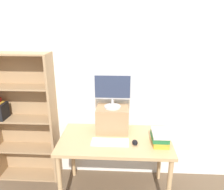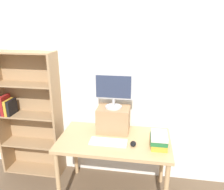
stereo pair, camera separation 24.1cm
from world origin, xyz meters
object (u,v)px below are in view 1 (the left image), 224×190
(book_stack, at_px, (160,137))
(computer_monitor, at_px, (113,89))
(riser_box, at_px, (113,119))
(desk, at_px, (115,145))
(keyboard, at_px, (110,142))
(computer_mouse, at_px, (135,142))
(bookshelf_unit, at_px, (22,118))

(book_stack, bearing_deg, computer_monitor, 153.83)
(riser_box, height_order, book_stack, riser_box)
(desk, bearing_deg, riser_box, 101.29)
(keyboard, xyz_separation_m, book_stack, (0.55, 0.03, 0.06))
(riser_box, xyz_separation_m, computer_monitor, (0.00, -0.00, 0.38))
(computer_monitor, height_order, computer_mouse, computer_monitor)
(desk, distance_m, computer_mouse, 0.27)
(book_stack, bearing_deg, bookshelf_unit, 167.48)
(computer_monitor, bearing_deg, computer_mouse, -48.23)
(keyboard, bearing_deg, riser_box, 87.66)
(keyboard, bearing_deg, desk, 62.86)
(riser_box, bearing_deg, computer_mouse, -48.36)
(computer_mouse, bearing_deg, riser_box, 131.64)
(desk, height_order, computer_mouse, computer_mouse)
(bookshelf_unit, height_order, book_stack, bookshelf_unit)
(computer_monitor, distance_m, keyboard, 0.60)
(computer_monitor, xyz_separation_m, book_stack, (0.53, -0.26, -0.46))
(bookshelf_unit, bearing_deg, computer_monitor, -5.74)
(desk, xyz_separation_m, riser_box, (-0.04, 0.19, 0.24))
(computer_monitor, xyz_separation_m, computer_mouse, (0.26, -0.29, -0.51))
(computer_mouse, distance_m, book_stack, 0.28)
(bookshelf_unit, xyz_separation_m, computer_monitor, (1.18, -0.12, 0.44))
(keyboard, bearing_deg, computer_monitor, 87.65)
(bookshelf_unit, bearing_deg, computer_mouse, -15.91)
(keyboard, relative_size, book_stack, 1.57)
(desk, distance_m, book_stack, 0.52)
(computer_monitor, relative_size, computer_mouse, 4.24)
(bookshelf_unit, relative_size, riser_box, 4.45)
(riser_box, relative_size, computer_monitor, 0.87)
(riser_box, distance_m, computer_monitor, 0.38)
(book_stack, bearing_deg, desk, 172.06)
(computer_mouse, bearing_deg, desk, 155.89)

